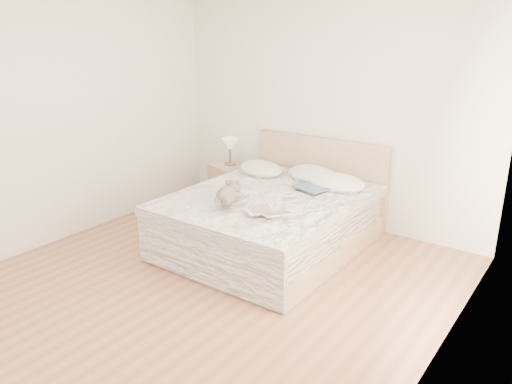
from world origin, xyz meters
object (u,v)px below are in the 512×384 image
(childrens_book, at_px, (268,212))
(teddy_bear, at_px, (226,201))
(photo_book, at_px, (271,170))
(nightstand, at_px, (230,186))
(table_lamp, at_px, (230,146))
(bed, at_px, (273,219))

(childrens_book, bearing_deg, teddy_bear, -145.74)
(photo_book, bearing_deg, teddy_bear, -76.70)
(childrens_book, distance_m, teddy_bear, 0.48)
(photo_book, height_order, teddy_bear, teddy_bear)
(nightstand, height_order, table_lamp, table_lamp)
(table_lamp, bearing_deg, nightstand, -64.77)
(table_lamp, distance_m, photo_book, 0.73)
(table_lamp, height_order, teddy_bear, table_lamp)
(table_lamp, bearing_deg, teddy_bear, -52.69)
(table_lamp, xyz_separation_m, teddy_bear, (0.99, -1.30, -0.16))
(table_lamp, xyz_separation_m, photo_book, (0.70, -0.11, -0.18))
(photo_book, bearing_deg, table_lamp, 170.66)
(bed, bearing_deg, photo_book, 126.28)
(bed, height_order, nightstand, bed)
(bed, xyz_separation_m, teddy_bear, (-0.14, -0.60, 0.34))
(bed, relative_size, photo_book, 7.34)
(nightstand, height_order, childrens_book, childrens_book)
(bed, distance_m, table_lamp, 1.43)
(nightstand, height_order, teddy_bear, teddy_bear)
(nightstand, bearing_deg, bed, -31.21)
(childrens_book, bearing_deg, photo_book, 154.93)
(bed, distance_m, childrens_book, 0.74)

